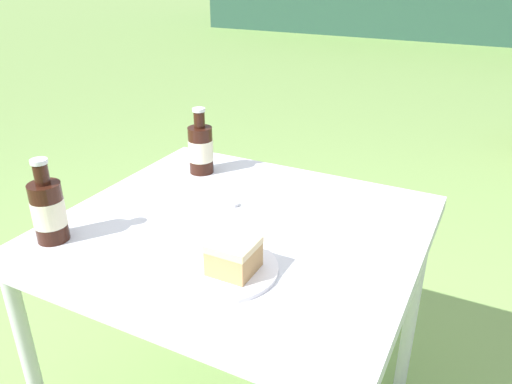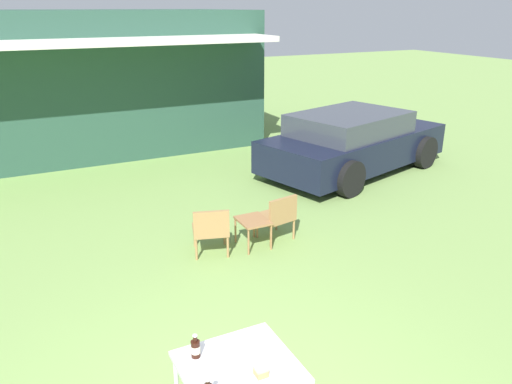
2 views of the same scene
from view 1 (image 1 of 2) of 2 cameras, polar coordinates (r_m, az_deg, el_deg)
name	(u,v)px [view 1 (image 1 of 2)]	position (r m, az deg, el deg)	size (l,w,h in m)	color
patio_table	(239,247)	(1.31, -2.00, -6.29)	(0.90, 0.83, 0.73)	silver
cake_on_plate	(228,262)	(1.08, -3.25, -7.98)	(0.25, 0.25, 0.08)	white
cola_bottle_near	(201,148)	(1.57, -6.34, 4.99)	(0.08, 0.08, 0.21)	black
cola_bottle_far	(48,210)	(1.27, -22.64, -1.91)	(0.08, 0.08, 0.21)	black
fork	(185,263)	(1.13, -8.07, -7.99)	(0.18, 0.07, 0.01)	silver
loose_bottle_cap	(233,204)	(1.37, -2.59, -1.43)	(0.03, 0.03, 0.01)	silver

